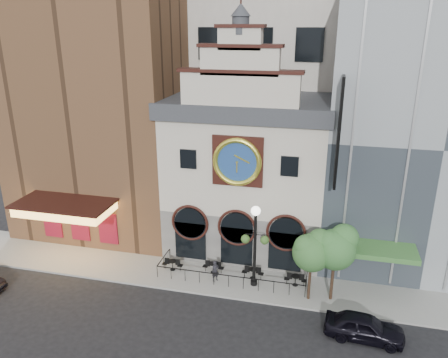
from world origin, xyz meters
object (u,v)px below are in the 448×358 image
bistro_2 (253,273)px  lamppost (255,237)px  tree_right (313,250)px  bistro_3 (295,279)px  bistro_0 (172,264)px  pedestrian (215,271)px  tree_left (336,246)px  bistro_1 (213,267)px  car_right (364,327)px

bistro_2 → lamppost: (0.23, -0.78, 3.25)m
tree_right → bistro_3: bearing=127.6°
bistro_0 → pedestrian: 3.56m
bistro_0 → bistro_3: same height
pedestrian → tree_left: 8.71m
bistro_1 → car_right: 11.43m
bistro_0 → lamppost: 7.07m
bistro_2 → tree_left: tree_left is taller
tree_right → pedestrian: bearing=174.9°
bistro_1 → bistro_3: same height
lamppost → pedestrian: bearing=176.9°
car_right → lamppost: (-7.23, 3.82, 3.09)m
bistro_2 → tree_right: tree_right is taller
lamppost → tree_right: 3.96m
car_right → tree_right: (-3.34, 3.07, 3.05)m
car_right → bistro_3: bearing=48.8°
bistro_0 → tree_left: size_ratio=0.29×
car_right → tree_right: bearing=51.5°
bistro_3 → pedestrian: bearing=-172.4°
bistro_2 → pedestrian: (-2.55, -0.94, 0.32)m
bistro_3 → tree_right: (1.03, -1.34, 3.22)m
bistro_1 → lamppost: lamppost is taller
tree_left → bistro_1: bearing=171.4°
bistro_3 → bistro_1: bearing=177.4°
car_right → lamppost: bearing=66.2°
bistro_1 → pedestrian: 1.16m
bistro_3 → tree_right: 3.64m
bistro_0 → bistro_2: same height
car_right → lamppost: 8.74m
pedestrian → lamppost: size_ratio=0.26×
bistro_0 → bistro_2: bearing=2.7°
bistro_3 → car_right: 6.22m
bistro_1 → tree_right: (7.09, -1.62, 3.22)m
lamppost → tree_left: size_ratio=1.12×
bistro_1 → bistro_3: (6.05, -0.27, 0.00)m
bistro_3 → pedestrian: pedestrian is taller
bistro_1 → bistro_3: size_ratio=1.00×
tree_left → tree_right: bearing=-167.4°
car_right → pedestrian: (-10.00, 3.66, 0.16)m
pedestrian → lamppost: lamppost is taller
pedestrian → tree_left: (8.11, -0.27, 3.15)m
bistro_2 → pedestrian: size_ratio=1.00×
bistro_1 → tree_right: 7.95m
bistro_3 → pedestrian: 5.68m
bistro_0 → car_right: 14.16m
bistro_0 → car_right: size_ratio=0.34×
bistro_3 → car_right: size_ratio=0.34×
tree_left → bistro_2: bearing=167.8°
bistro_2 → tree_left: size_ratio=0.29×
bistro_2 → bistro_3: size_ratio=1.00×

